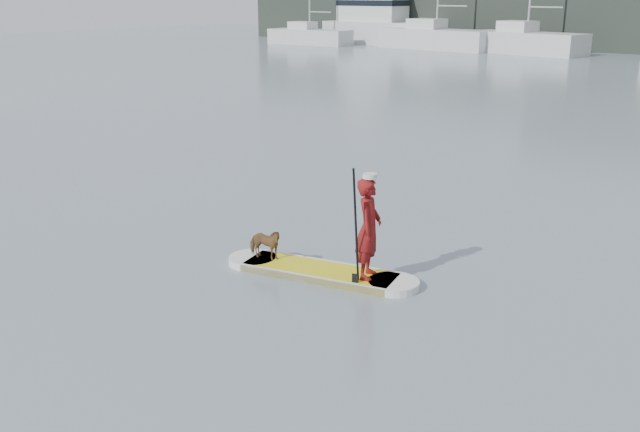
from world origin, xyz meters
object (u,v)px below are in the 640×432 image
Objects in this scene: dog at (265,244)px; sailboat_a at (309,35)px; paddleboard at (320,272)px; motor_yacht_b at (378,21)px; sailboat_c at (526,41)px; paddler at (369,228)px; sailboat_b at (435,36)px.

dog is 0.06× the size of sailboat_a.
sailboat_a is (-32.82, 41.64, 0.70)m from paddleboard.
sailboat_a reaches higher than dog.
paddleboard is 54.24m from motor_yacht_b.
sailboat_a is 0.87× the size of sailboat_c.
sailboat_a is at bearing 25.30° from dog.
sailboat_c is (-14.05, 43.56, 0.86)m from paddleboard.
dog is 45.68m from sailboat_c.
paddler is 0.13× the size of sailboat_c.
sailboat_c reaches higher than dog.
dog is at bearing 81.42° from paddler.
paddleboard is at bearing -57.76° from sailboat_b.
motor_yacht_b is (4.22, 4.41, 1.19)m from sailboat_a.
sailboat_b is at bearing 13.19° from dog.
paddler is 0.15× the size of motor_yacht_b.
sailboat_c is at bearing 95.50° from paddleboard.
sailboat_c reaches higher than paddler.
dog is 0.05× the size of sailboat_c.
paddler reaches higher than paddleboard.
motor_yacht_b is (-29.41, 45.87, 1.04)m from paddler.
sailboat_b reaches higher than sailboat_c.
motor_yacht_b is at bearing -178.68° from sailboat_c.
sailboat_b is at bearing 6.28° from paddler.
paddler is at bearing -60.08° from sailboat_c.
sailboat_b is (11.32, 1.85, 0.23)m from sailboat_a.
dog is at bearing -55.45° from sailboat_a.
sailboat_a is at bearing -163.14° from sailboat_c.
sailboat_b is (-21.50, 43.49, 0.93)m from paddleboard.
sailboat_b is (-20.51, 43.71, 0.60)m from dog.
paddleboard is 2.05× the size of paddler.
sailboat_c reaches higher than motor_yacht_b.
sailboat_a is 6.21m from motor_yacht_b.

